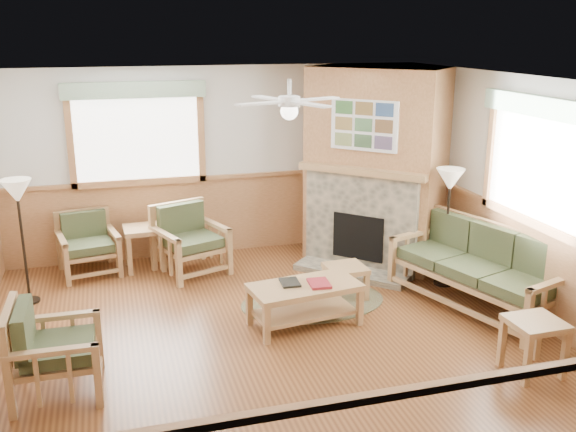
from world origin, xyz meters
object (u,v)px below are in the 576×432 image
object	(u,v)px
floor_lamp_left	(23,242)
floor_lamp_right	(447,227)
coffee_table	(305,305)
armchair_back_left	(88,245)
armchair_left	(56,348)
end_table_sofa	(533,347)
footstool	(345,282)
armchair_back_right	(191,240)
end_table_chairs	(145,248)
sofa	(476,269)

from	to	relation	value
floor_lamp_left	floor_lamp_right	size ratio (longest dim) A/B	1.00
coffee_table	armchair_back_left	bearing A→B (deg)	127.56
armchair_left	floor_lamp_right	world-z (taller)	floor_lamp_right
end_table_sofa	footstool	size ratio (longest dim) A/B	1.18
footstool	end_table_sofa	bearing A→B (deg)	-63.86
armchair_left	floor_lamp_left	size ratio (longest dim) A/B	0.57
armchair_back_right	coffee_table	size ratio (longest dim) A/B	0.76
coffee_table	floor_lamp_right	bearing A→B (deg)	9.15
armchair_left	floor_lamp_left	distance (m)	2.28
floor_lamp_left	coffee_table	bearing A→B (deg)	-26.54
armchair_left	floor_lamp_left	xyz separation A→B (m)	(-0.46, 2.21, 0.33)
end_table_chairs	floor_lamp_right	xyz separation A→B (m)	(3.67, -1.65, 0.47)
floor_lamp_right	floor_lamp_left	bearing A→B (deg)	170.32
end_table_sofa	floor_lamp_right	xyz separation A→B (m)	(0.30, 2.23, 0.49)
end_table_chairs	floor_lamp_right	size ratio (longest dim) A/B	0.39
end_table_chairs	coffee_table	bearing A→B (deg)	-55.27
footstool	floor_lamp_right	bearing A→B (deg)	1.74
armchair_back_left	floor_lamp_left	distance (m)	1.10
sofa	armchair_left	world-z (taller)	sofa
sofa	armchair_back_right	world-z (taller)	sofa
armchair_left	floor_lamp_left	world-z (taller)	floor_lamp_left
armchair_back_left	floor_lamp_left	size ratio (longest dim) A/B	0.53
armchair_left	coffee_table	distance (m)	2.66
sofa	coffee_table	world-z (taller)	sofa
armchair_left	end_table_chairs	bearing A→B (deg)	-17.14
armchair_back_left	armchair_back_right	xyz separation A→B (m)	(1.32, -0.33, 0.05)
coffee_table	end_table_sofa	distance (m)	2.39
end_table_chairs	floor_lamp_right	bearing A→B (deg)	-24.19
floor_lamp_left	floor_lamp_right	distance (m)	5.17
coffee_table	footstool	world-z (taller)	coffee_table
armchair_back_left	end_table_chairs	distance (m)	0.74
end_table_sofa	floor_lamp_right	distance (m)	2.30
coffee_table	floor_lamp_right	distance (m)	2.24
armchair_back_left	floor_lamp_right	xyz separation A→B (m)	(4.40, -1.65, 0.36)
armchair_back_left	footstool	xyz separation A→B (m)	(3.03, -1.69, -0.21)
armchair_back_right	end_table_chairs	xyz separation A→B (m)	(-0.59, 0.33, -0.16)
end_table_chairs	footstool	bearing A→B (deg)	-36.34
floor_lamp_right	sofa	bearing A→B (deg)	-90.00
armchair_back_left	armchair_back_right	distance (m)	1.37
armchair_left	end_table_sofa	xyz separation A→B (m)	(4.34, -0.89, -0.16)
armchair_back_right	end_table_chairs	bearing A→B (deg)	130.07
armchair_back_left	coffee_table	distance (m)	3.26
end_table_chairs	floor_lamp_left	distance (m)	1.70
armchair_left	end_table_sofa	world-z (taller)	armchair_left
footstool	floor_lamp_right	world-z (taller)	floor_lamp_right
end_table_chairs	floor_lamp_right	world-z (taller)	floor_lamp_right
armchair_back_left	sofa	bearing A→B (deg)	-39.30
footstool	floor_lamp_right	xyz separation A→B (m)	(1.37, 0.04, 0.57)
end_table_chairs	end_table_sofa	xyz separation A→B (m)	(3.37, -3.88, -0.02)
sofa	end_table_sofa	distance (m)	1.54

